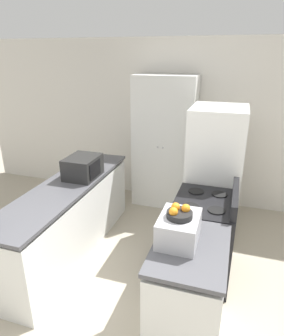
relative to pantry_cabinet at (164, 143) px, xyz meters
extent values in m
cube|color=silver|center=(0.01, 0.28, 0.26)|extent=(7.00, 0.06, 2.60)
cube|color=silver|center=(-0.79, -1.64, -0.62)|extent=(0.58, 2.34, 0.84)
cube|color=#4C4C51|center=(-0.79, -1.64, -0.14)|extent=(0.60, 2.39, 0.04)
cube|color=silver|center=(0.82, -2.40, -0.62)|extent=(0.58, 0.85, 0.84)
cube|color=#4C4C51|center=(0.82, -2.40, -0.14)|extent=(0.60, 0.87, 0.04)
cube|color=silver|center=(0.00, 0.00, 0.00)|extent=(0.95, 0.46, 2.07)
sphere|color=#B2B2B7|center=(-0.04, -0.24, 0.00)|extent=(0.03, 0.03, 0.03)
sphere|color=#B2B2B7|center=(0.04, -0.24, 0.00)|extent=(0.03, 0.03, 0.03)
cube|color=black|center=(0.84, -1.55, -0.58)|extent=(0.64, 0.79, 0.91)
cube|color=black|center=(0.51, -1.55, -0.69)|extent=(0.02, 0.69, 0.50)
cube|color=black|center=(1.13, -1.55, -0.04)|extent=(0.06, 0.75, 0.16)
cylinder|color=black|center=(0.71, -1.74, -0.12)|extent=(0.17, 0.17, 0.01)
cylinder|color=black|center=(0.71, -1.36, -0.12)|extent=(0.17, 0.17, 0.01)
cylinder|color=black|center=(0.96, -1.74, -0.12)|extent=(0.17, 0.17, 0.01)
cylinder|color=black|center=(0.96, -1.36, -0.12)|extent=(0.17, 0.17, 0.01)
cube|color=white|center=(0.85, -0.73, -0.15)|extent=(0.67, 0.78, 1.77)
cylinder|color=gray|center=(0.50, -0.94, -0.06)|extent=(0.02, 0.02, 0.97)
cube|color=black|center=(-0.70, -1.36, 0.01)|extent=(0.36, 0.45, 0.27)
cube|color=black|center=(-0.51, -1.40, 0.01)|extent=(0.01, 0.28, 0.19)
cube|color=#B2B2B7|center=(0.70, -2.34, -0.01)|extent=(0.32, 0.42, 0.22)
cube|color=black|center=(0.54, -2.34, -0.01)|extent=(0.01, 0.29, 0.13)
cylinder|color=black|center=(0.71, -2.35, 0.13)|extent=(0.21, 0.21, 0.05)
sphere|color=orange|center=(0.75, -2.31, 0.17)|extent=(0.07, 0.07, 0.07)
sphere|color=orange|center=(0.66, -2.31, 0.17)|extent=(0.07, 0.07, 0.07)
sphere|color=orange|center=(0.66, -2.39, 0.17)|extent=(0.07, 0.07, 0.07)
camera|label=1|loc=(1.06, -4.43, 1.33)|focal=32.00mm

